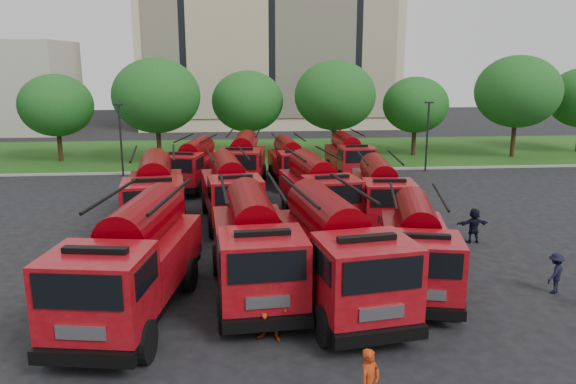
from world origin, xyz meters
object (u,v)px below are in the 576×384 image
object	(u,v)px
fire_truck_0	(132,261)
firefighter_4	(263,256)
fire_truck_5	(230,190)
fire_truck_9	(243,161)
firefighter_1	(272,340)
fire_truck_6	(317,190)
firefighter_3	(553,293)
fire_truck_1	(254,245)
fire_truck_8	(193,164)
fire_truck_11	(349,156)
fire_truck_3	(417,246)
fire_truck_7	(381,193)
firefighter_5	(472,242)
fire_truck_4	(155,195)
fire_truck_2	(336,251)
fire_truck_10	(290,162)

from	to	relation	value
fire_truck_0	firefighter_4	xyz separation A→B (m)	(4.39, 5.19, -1.84)
fire_truck_5	firefighter_4	distance (m)	5.86
fire_truck_9	firefighter_1	bearing A→B (deg)	-82.80
fire_truck_0	fire_truck_6	world-z (taller)	fire_truck_0
firefighter_3	fire_truck_1	bearing A→B (deg)	-44.22
fire_truck_1	fire_truck_8	xyz separation A→B (m)	(-3.51, 17.03, -0.26)
fire_truck_11	fire_truck_3	bearing A→B (deg)	-96.30
firefighter_3	fire_truck_7	bearing A→B (deg)	-105.22
fire_truck_1	fire_truck_9	bearing A→B (deg)	86.59
firefighter_4	firefighter_5	size ratio (longest dim) A/B	0.98
fire_truck_11	firefighter_4	world-z (taller)	fire_truck_11
firefighter_5	fire_truck_1	bearing A→B (deg)	20.79
fire_truck_4	fire_truck_7	world-z (taller)	fire_truck_4
fire_truck_4	firefighter_5	xyz separation A→B (m)	(14.63, -3.20, -1.77)
firefighter_1	firefighter_5	bearing A→B (deg)	61.87
fire_truck_2	firefighter_5	world-z (taller)	fire_truck_2
fire_truck_11	firefighter_1	world-z (taller)	fire_truck_11
fire_truck_8	firefighter_4	world-z (taller)	fire_truck_8
fire_truck_6	fire_truck_9	xyz separation A→B (m)	(-3.70, 8.27, 0.03)
firefighter_5	fire_truck_4	bearing A→B (deg)	-16.73
fire_truck_10	firefighter_3	bearing A→B (deg)	-72.69
fire_truck_4	fire_truck_6	xyz separation A→B (m)	(8.01, 0.81, -0.13)
fire_truck_8	firefighter_3	size ratio (longest dim) A/B	4.66
fire_truck_6	fire_truck_11	bearing A→B (deg)	62.09
fire_truck_4	fire_truck_10	world-z (taller)	fire_truck_4
fire_truck_6	firefighter_5	xyz separation A→B (m)	(6.62, -4.01, -1.65)
firefighter_4	firefighter_1	bearing A→B (deg)	139.09
fire_truck_8	fire_truck_9	xyz separation A→B (m)	(3.24, -0.03, 0.16)
fire_truck_2	fire_truck_8	distance (m)	19.08
fire_truck_0	fire_truck_2	xyz separation A→B (m)	(6.71, 0.45, -0.02)
fire_truck_3	firefighter_4	distance (m)	6.82
fire_truck_8	fire_truck_10	world-z (taller)	fire_truck_8
fire_truck_8	firefighter_1	bearing A→B (deg)	-66.83
fire_truck_3	fire_truck_9	xyz separation A→B (m)	(-6.15, 17.05, 0.10)
fire_truck_6	fire_truck_7	bearing A→B (deg)	-17.82
fire_truck_10	firefighter_5	distance (m)	14.99
fire_truck_2	fire_truck_7	bearing A→B (deg)	58.04
fire_truck_10	fire_truck_11	xyz separation A→B (m)	(4.26, 1.56, 0.03)
fire_truck_2	fire_truck_4	distance (m)	11.54
fire_truck_11	fire_truck_8	bearing A→B (deg)	-170.35
fire_truck_10	fire_truck_0	bearing A→B (deg)	-114.85
fire_truck_10	fire_truck_4	bearing A→B (deg)	-132.35
fire_truck_3	fire_truck_0	bearing A→B (deg)	-159.85
fire_truck_4	fire_truck_9	distance (m)	10.05
fire_truck_1	firefighter_3	size ratio (longest dim) A/B	5.31
fire_truck_2	fire_truck_3	world-z (taller)	fire_truck_2
fire_truck_2	fire_truck_11	bearing A→B (deg)	68.66
firefighter_1	firefighter_4	world-z (taller)	firefighter_1
fire_truck_4	fire_truck_8	xyz separation A→B (m)	(1.07, 9.10, -0.26)
fire_truck_3	firefighter_1	xyz separation A→B (m)	(-5.47, -3.55, -1.57)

